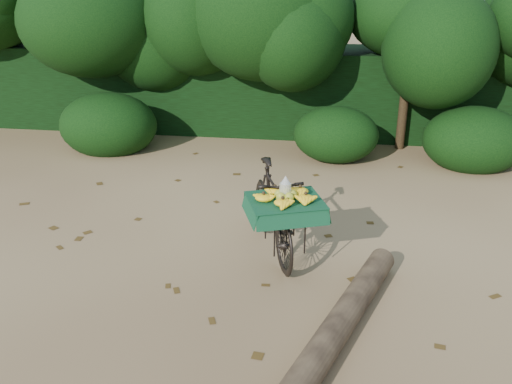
# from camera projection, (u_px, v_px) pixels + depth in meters

# --- Properties ---
(ground) EXTENTS (80.00, 80.00, 0.00)m
(ground) POSITION_uv_depth(u_px,v_px,m) (207.00, 268.00, 6.66)
(ground) COLOR tan
(ground) RESTS_ON ground
(vendor_bicycle) EXTENTS (1.31, 2.03, 1.17)m
(vendor_bicycle) POSITION_uv_depth(u_px,v_px,m) (273.00, 209.00, 6.83)
(vendor_bicycle) COLOR black
(vendor_bicycle) RESTS_ON ground
(fallen_log) EXTENTS (1.67, 3.88, 0.29)m
(fallen_log) POSITION_uv_depth(u_px,v_px,m) (318.00, 356.00, 4.93)
(fallen_log) COLOR brown
(fallen_log) RESTS_ON ground
(hedge_backdrop) EXTENTS (26.00, 1.80, 1.80)m
(hedge_backdrop) POSITION_uv_depth(u_px,v_px,m) (270.00, 89.00, 12.07)
(hedge_backdrop) COLOR black
(hedge_backdrop) RESTS_ON ground
(tree_row) EXTENTS (14.50, 2.00, 4.00)m
(tree_row) POSITION_uv_depth(u_px,v_px,m) (234.00, 42.00, 11.00)
(tree_row) COLOR black
(tree_row) RESTS_ON ground
(bush_clumps) EXTENTS (8.80, 1.70, 0.90)m
(bush_clumps) POSITION_uv_depth(u_px,v_px,m) (283.00, 135.00, 10.35)
(bush_clumps) COLOR black
(bush_clumps) RESTS_ON ground
(leaf_litter) EXTENTS (7.00, 7.30, 0.01)m
(leaf_litter) POSITION_uv_depth(u_px,v_px,m) (218.00, 243.00, 7.25)
(leaf_litter) COLOR #4A3413
(leaf_litter) RESTS_ON ground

